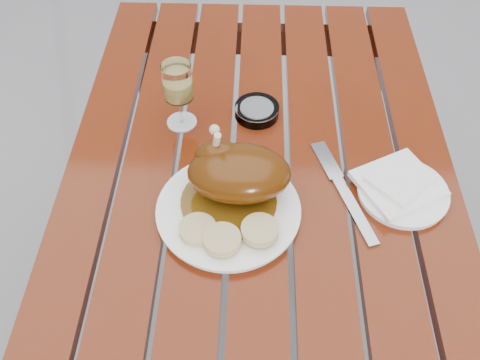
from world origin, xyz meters
The scene contains 11 objects.
ground centered at (0.00, 0.00, 0.00)m, with size 60.00×60.00×0.00m, color slate.
table centered at (0.00, 0.00, 0.38)m, with size 0.80×1.20×0.75m, color maroon.
dinner_plate centered at (-0.06, -0.14, 0.76)m, with size 0.27×0.27×0.02m, color white.
roast_duck centered at (-0.05, -0.09, 0.82)m, with size 0.21×0.18×0.14m.
bread_dumplings centered at (-0.06, -0.20, 0.78)m, with size 0.18×0.09×0.02m.
wine_glass centered at (-0.17, 0.11, 0.83)m, with size 0.07×0.07×0.16m, color tan.
side_plate centered at (0.28, -0.08, 0.76)m, with size 0.18×0.18×0.01m, color white.
napkin centered at (0.27, -0.07, 0.77)m, with size 0.15×0.14×0.01m, color white.
ashtray centered at (-0.01, 0.14, 0.76)m, with size 0.10×0.10×0.02m, color #B2B7BC.
fork centered at (-0.10, -0.16, 0.75)m, with size 0.02×0.18×0.01m, color gray.
knife centered at (0.17, -0.10, 0.75)m, with size 0.02×0.23×0.01m, color gray.
Camera 1 is at (-0.02, -0.75, 1.57)m, focal length 40.00 mm.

